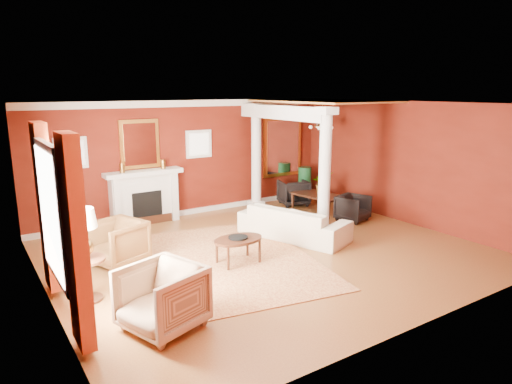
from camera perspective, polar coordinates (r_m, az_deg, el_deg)
ground at (r=9.14m, az=1.51°, el=-7.55°), size 8.00×8.00×0.00m
room_shell at (r=8.64m, az=1.59°, el=5.10°), size 8.04×7.04×2.92m
fireplace at (r=11.24m, az=-13.75°, el=-0.59°), size 1.85×0.42×1.29m
overmantel_mirror at (r=11.15m, az=-14.33°, el=5.83°), size 0.95×0.07×1.15m
flank_window_left at (r=10.77m, az=-22.14°, el=4.52°), size 0.70×0.07×0.70m
flank_window_right at (r=11.77m, az=-7.16°, el=5.98°), size 0.70×0.07×0.70m
left_window at (r=6.73m, az=-23.54°, el=-3.37°), size 0.21×2.55×2.60m
column_front at (r=10.02m, az=8.58°, el=2.60°), size 0.36×0.36×2.80m
column_back at (r=12.13m, az=0.04°, el=4.50°), size 0.36×0.36×2.80m
header_beam at (r=11.12m, az=3.21°, el=9.91°), size 0.30×3.20×0.32m
amber_ceiling at (r=11.71m, az=8.29°, el=11.17°), size 2.30×3.40×0.04m
dining_mirror at (r=13.17m, az=3.33°, el=5.67°), size 1.30×0.07×1.70m
chandelier at (r=11.82m, az=8.21°, el=8.16°), size 0.60×0.62×0.75m
crown_trim at (r=11.58m, az=-8.42°, el=10.90°), size 8.00×0.08×0.16m
base_trim at (r=11.98m, az=-7.99°, el=-2.40°), size 8.00×0.08×0.12m
rug at (r=8.72m, az=-3.91°, el=-8.52°), size 3.87×4.72×0.02m
sofa at (r=9.90m, az=4.73°, el=-3.13°), size 1.49×2.48×0.93m
armchair_leopard at (r=8.79m, az=-17.04°, el=-5.83°), size 1.08×1.11×0.91m
armchair_stripe at (r=6.35m, az=-11.71°, el=-12.50°), size 1.15×1.18×0.98m
coffee_table at (r=8.45m, az=-2.25°, el=-6.10°), size 0.96×0.96×0.49m
coffee_book at (r=8.32m, az=-2.38°, el=-5.29°), size 0.15×0.08×0.21m
side_table at (r=7.30m, az=-20.73°, el=-5.62°), size 0.58×0.58×1.45m
dining_table at (r=12.07m, az=7.86°, el=-0.71°), size 0.69×1.43×0.77m
dining_chair_near at (r=11.41m, az=12.03°, el=-1.83°), size 0.83×0.80×0.70m
dining_chair_far at (r=12.73m, az=4.70°, el=0.08°), size 0.92×0.88×0.77m
green_urn at (r=13.20m, az=6.08°, el=0.55°), size 0.42×0.42×1.00m
potted_plant at (r=11.97m, az=8.35°, el=2.15°), size 0.66×0.70×0.46m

